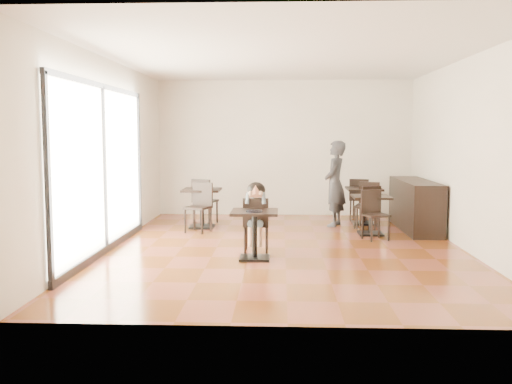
# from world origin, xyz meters

# --- Properties ---
(floor) EXTENTS (6.00, 8.00, 0.01)m
(floor) POSITION_xyz_m (0.00, 0.00, 0.00)
(floor) COLOR brown
(floor) RESTS_ON ground
(ceiling) EXTENTS (6.00, 8.00, 0.01)m
(ceiling) POSITION_xyz_m (0.00, 0.00, 3.20)
(ceiling) COLOR white
(ceiling) RESTS_ON floor
(wall_back) EXTENTS (6.00, 0.01, 3.20)m
(wall_back) POSITION_xyz_m (0.00, 4.00, 1.60)
(wall_back) COLOR white
(wall_back) RESTS_ON floor
(wall_front) EXTENTS (6.00, 0.01, 3.20)m
(wall_front) POSITION_xyz_m (0.00, -4.00, 1.60)
(wall_front) COLOR white
(wall_front) RESTS_ON floor
(wall_left) EXTENTS (0.01, 8.00, 3.20)m
(wall_left) POSITION_xyz_m (-3.00, 0.00, 1.60)
(wall_left) COLOR white
(wall_left) RESTS_ON floor
(wall_right) EXTENTS (0.01, 8.00, 3.20)m
(wall_right) POSITION_xyz_m (3.00, 0.00, 1.60)
(wall_right) COLOR white
(wall_right) RESTS_ON floor
(storefront_window) EXTENTS (0.04, 4.50, 2.60)m
(storefront_window) POSITION_xyz_m (-2.97, -0.50, 1.40)
(storefront_window) COLOR white
(storefront_window) RESTS_ON floor
(child_table) EXTENTS (0.72, 0.72, 0.76)m
(child_table) POSITION_xyz_m (-0.48, -0.91, 0.38)
(child_table) COLOR black
(child_table) RESTS_ON floor
(child_chair) EXTENTS (0.41, 0.41, 0.91)m
(child_chair) POSITION_xyz_m (-0.48, -0.36, 0.46)
(child_chair) COLOR black
(child_chair) RESTS_ON floor
(child) EXTENTS (0.41, 0.57, 1.15)m
(child) POSITION_xyz_m (-0.48, -0.36, 0.57)
(child) COLOR slate
(child) RESTS_ON child_chair
(plate) EXTENTS (0.26, 0.26, 0.02)m
(plate) POSITION_xyz_m (-0.48, -1.01, 0.77)
(plate) COLOR black
(plate) RESTS_ON child_table
(pizza_slice) EXTENTS (0.27, 0.21, 0.06)m
(pizza_slice) POSITION_xyz_m (-0.48, -0.55, 0.99)
(pizza_slice) COLOR tan
(pizza_slice) RESTS_ON child
(adult_patron) EXTENTS (0.60, 0.75, 1.80)m
(adult_patron) POSITION_xyz_m (1.06, 2.35, 0.90)
(adult_patron) COLOR #323236
(adult_patron) RESTS_ON floor
(cafe_table_mid) EXTENTS (0.92, 0.92, 0.75)m
(cafe_table_mid) POSITION_xyz_m (1.66, 1.36, 0.38)
(cafe_table_mid) COLOR black
(cafe_table_mid) RESTS_ON floor
(cafe_table_left) EXTENTS (0.99, 0.99, 0.81)m
(cafe_table_left) POSITION_xyz_m (-1.71, 2.03, 0.40)
(cafe_table_left) COLOR black
(cafe_table_left) RESTS_ON floor
(cafe_table_back) EXTENTS (0.93, 0.93, 0.78)m
(cafe_table_back) POSITION_xyz_m (1.71, 2.65, 0.39)
(cafe_table_back) COLOR black
(cafe_table_back) RESTS_ON floor
(chair_mid_a) EXTENTS (0.52, 0.52, 0.91)m
(chair_mid_a) POSITION_xyz_m (1.66, 1.91, 0.45)
(chair_mid_a) COLOR black
(chair_mid_a) RESTS_ON floor
(chair_mid_b) EXTENTS (0.52, 0.52, 0.91)m
(chair_mid_b) POSITION_xyz_m (1.66, 0.81, 0.45)
(chair_mid_b) COLOR black
(chair_mid_b) RESTS_ON floor
(chair_left_a) EXTENTS (0.56, 0.56, 0.97)m
(chair_left_a) POSITION_xyz_m (-1.71, 2.58, 0.49)
(chair_left_a) COLOR black
(chair_left_a) RESTS_ON floor
(chair_left_b) EXTENTS (0.56, 0.56, 0.97)m
(chair_left_b) POSITION_xyz_m (-1.71, 1.48, 0.49)
(chair_left_b) COLOR black
(chair_left_b) RESTS_ON floor
(chair_back_a) EXTENTS (0.53, 0.53, 0.94)m
(chair_back_a) POSITION_xyz_m (1.71, 3.20, 0.47)
(chair_back_a) COLOR black
(chair_back_a) RESTS_ON floor
(chair_back_b) EXTENTS (0.53, 0.53, 0.94)m
(chair_back_b) POSITION_xyz_m (1.71, 2.10, 0.47)
(chair_back_b) COLOR black
(chair_back_b) RESTS_ON floor
(service_counter) EXTENTS (0.60, 2.40, 1.00)m
(service_counter) POSITION_xyz_m (2.65, 2.00, 0.50)
(service_counter) COLOR black
(service_counter) RESTS_ON floor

